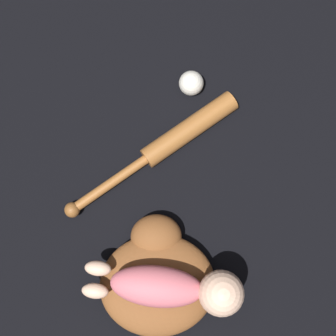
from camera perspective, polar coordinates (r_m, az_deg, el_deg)
The scene contains 5 objects.
ground_plane at distance 1.30m, azimuth -3.55°, elevation -15.10°, with size 6.00×6.00×0.00m, color black.
baseball_glove at distance 1.25m, azimuth -1.32°, elevation -13.06°, with size 0.38×0.37×0.09m.
baby_figure at distance 1.16m, azimuth 1.30°, elevation -14.48°, with size 0.40×0.18×0.11m.
baseball_bat at distance 1.31m, azimuth 0.52°, elevation 3.31°, with size 0.36×0.48×0.06m.
baseball at distance 1.36m, azimuth 2.85°, elevation 10.29°, with size 0.07×0.07×0.07m.
Camera 1 is at (0.04, 0.11, 1.30)m, focal length 50.00 mm.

